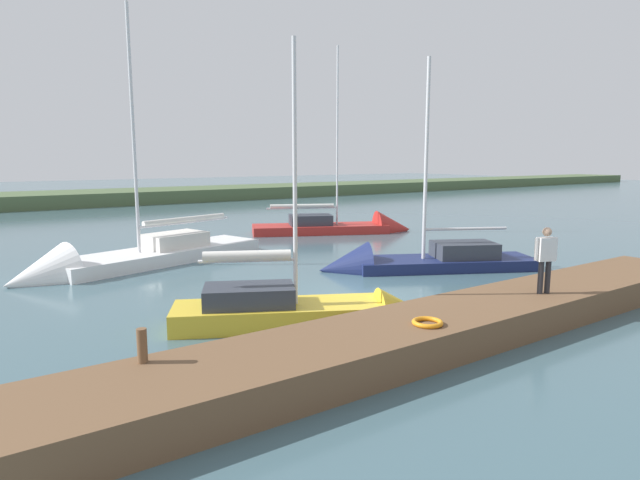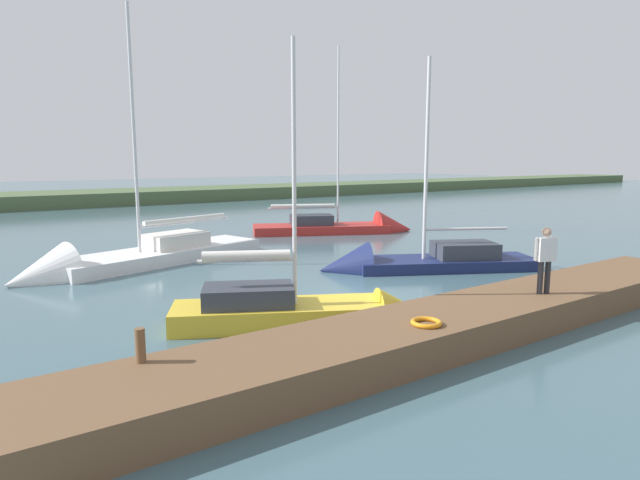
% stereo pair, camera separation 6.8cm
% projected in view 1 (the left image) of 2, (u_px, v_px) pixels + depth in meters
% --- Properties ---
extents(ground_plane, '(200.00, 200.00, 0.00)m').
position_uv_depth(ground_plane, '(357.00, 298.00, 16.26)').
color(ground_plane, '#42606B').
extents(far_shoreline, '(180.00, 8.00, 2.40)m').
position_uv_depth(far_shoreline, '(86.00, 205.00, 49.00)').
color(far_shoreline, '#4C603D').
rests_on(far_shoreline, ground_plane).
extents(dock_pier, '(19.67, 2.36, 0.75)m').
position_uv_depth(dock_pier, '(469.00, 321.00, 12.70)').
color(dock_pier, brown).
rests_on(dock_pier, ground_plane).
extents(mooring_post_near, '(0.17, 0.17, 0.61)m').
position_uv_depth(mooring_post_near, '(142.00, 346.00, 9.07)').
color(mooring_post_near, brown).
rests_on(mooring_post_near, dock_pier).
extents(life_ring_buoy, '(0.66, 0.66, 0.10)m').
position_uv_depth(life_ring_buoy, '(427.00, 322.00, 11.18)').
color(life_ring_buoy, orange).
rests_on(life_ring_buoy, dock_pier).
extents(sailboat_far_left, '(8.40, 5.67, 8.88)m').
position_uv_depth(sailboat_far_left, '(408.00, 265.00, 20.32)').
color(sailboat_far_left, navy).
rests_on(sailboat_far_left, ground_plane).
extents(sailboat_inner_slip, '(10.70, 5.22, 11.13)m').
position_uv_depth(sailboat_inner_slip, '(122.00, 264.00, 20.54)').
color(sailboat_inner_slip, white).
rests_on(sailboat_inner_slip, ground_plane).
extents(sailboat_behind_pier, '(9.27, 5.90, 11.36)m').
position_uv_depth(sailboat_behind_pier, '(348.00, 229.00, 30.57)').
color(sailboat_behind_pier, '#B22823').
rests_on(sailboat_behind_pier, ground_plane).
extents(sailboat_far_right, '(6.75, 4.46, 7.84)m').
position_uv_depth(sailboat_far_right, '(313.00, 317.00, 13.67)').
color(sailboat_far_right, gold).
rests_on(sailboat_far_right, ground_plane).
extents(person_on_dock, '(0.62, 0.38, 1.73)m').
position_uv_depth(person_on_dock, '(546.00, 255.00, 13.64)').
color(person_on_dock, '#28282D').
rests_on(person_on_dock, dock_pier).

